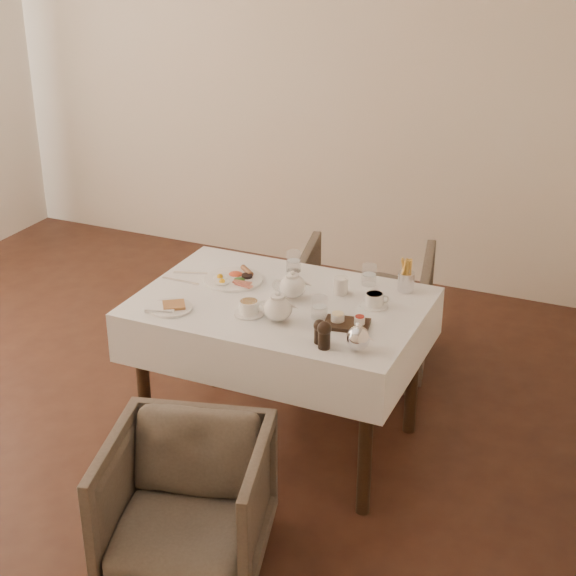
% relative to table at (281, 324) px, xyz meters
% --- Properties ---
extents(table, '(1.28, 0.88, 0.75)m').
position_rel_table_xyz_m(table, '(0.00, 0.00, 0.00)').
color(table, black).
rests_on(table, ground).
extents(armchair_near, '(0.75, 0.76, 0.57)m').
position_rel_table_xyz_m(armchair_near, '(0.01, -0.91, -0.35)').
color(armchair_near, '#4A4036').
rests_on(armchair_near, ground).
extents(armchair_far, '(0.84, 0.86, 0.66)m').
position_rel_table_xyz_m(armchair_far, '(0.10, 0.90, -0.31)').
color(armchair_far, '#4A4036').
rests_on(armchair_far, ground).
extents(breakfast_plate, '(0.28, 0.28, 0.04)m').
position_rel_table_xyz_m(breakfast_plate, '(-0.30, 0.12, 0.13)').
color(breakfast_plate, white).
rests_on(breakfast_plate, table).
extents(side_plate, '(0.20, 0.19, 0.02)m').
position_rel_table_xyz_m(side_plate, '(-0.42, -0.28, 0.13)').
color(side_plate, white).
rests_on(side_plate, table).
extents(teapot_centre, '(0.21, 0.18, 0.14)m').
position_rel_table_xyz_m(teapot_centre, '(0.04, 0.05, 0.18)').
color(teapot_centre, white).
rests_on(teapot_centre, table).
extents(teapot_front, '(0.20, 0.18, 0.14)m').
position_rel_table_xyz_m(teapot_front, '(0.07, -0.19, 0.19)').
color(teapot_front, white).
rests_on(teapot_front, table).
extents(creamer, '(0.08, 0.08, 0.08)m').
position_rel_table_xyz_m(creamer, '(0.22, 0.18, 0.16)').
color(creamer, white).
rests_on(creamer, table).
extents(teacup_near, '(0.13, 0.13, 0.07)m').
position_rel_table_xyz_m(teacup_near, '(-0.07, -0.18, 0.15)').
color(teacup_near, white).
rests_on(teacup_near, table).
extents(teacup_far, '(0.13, 0.13, 0.06)m').
position_rel_table_xyz_m(teacup_far, '(0.40, 0.12, 0.15)').
color(teacup_far, white).
rests_on(teacup_far, table).
extents(glass_left, '(0.08, 0.08, 0.10)m').
position_rel_table_xyz_m(glass_left, '(-0.08, 0.34, 0.17)').
color(glass_left, silver).
rests_on(glass_left, table).
extents(glass_mid, '(0.09, 0.09, 0.10)m').
position_rel_table_xyz_m(glass_mid, '(0.22, -0.09, 0.17)').
color(glass_mid, silver).
rests_on(glass_mid, table).
extents(glass_right, '(0.07, 0.07, 0.10)m').
position_rel_table_xyz_m(glass_right, '(0.30, 0.33, 0.17)').
color(glass_right, silver).
rests_on(glass_right, table).
extents(condiment_board, '(0.21, 0.16, 0.05)m').
position_rel_table_xyz_m(condiment_board, '(0.36, -0.11, 0.13)').
color(condiment_board, black).
rests_on(condiment_board, table).
extents(pepper_mill_left, '(0.05, 0.05, 0.10)m').
position_rel_table_xyz_m(pepper_mill_left, '(0.31, -0.30, 0.17)').
color(pepper_mill_left, black).
rests_on(pepper_mill_left, table).
extents(pepper_mill_right, '(0.07, 0.07, 0.12)m').
position_rel_table_xyz_m(pepper_mill_right, '(0.35, -0.34, 0.18)').
color(pepper_mill_right, black).
rests_on(pepper_mill_right, table).
extents(silver_pot, '(0.13, 0.11, 0.13)m').
position_rel_table_xyz_m(silver_pot, '(0.48, -0.30, 0.18)').
color(silver_pot, white).
rests_on(silver_pot, table).
extents(fries_cup, '(0.08, 0.08, 0.16)m').
position_rel_table_xyz_m(fries_cup, '(0.48, 0.34, 0.19)').
color(fries_cup, silver).
rests_on(fries_cup, table).
extents(cutlery_fork, '(0.19, 0.08, 0.00)m').
position_rel_table_xyz_m(cutlery_fork, '(-0.51, 0.11, 0.12)').
color(cutlery_fork, silver).
rests_on(cutlery_fork, table).
extents(cutlery_knife, '(0.20, 0.02, 0.00)m').
position_rel_table_xyz_m(cutlery_knife, '(-0.52, 0.00, 0.12)').
color(cutlery_knife, silver).
rests_on(cutlery_knife, table).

